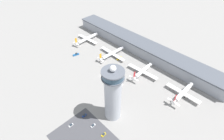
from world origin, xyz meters
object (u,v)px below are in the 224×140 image
at_px(airplane_gate_alpha, 87,39).
at_px(airplane_gate_charlie, 142,71).
at_px(car_maroon_suv, 93,126).
at_px(car_yellow_taxi, 104,135).
at_px(car_green_van, 84,115).
at_px(airplane_gate_delta, 183,93).
at_px(service_truck_fuel, 76,54).
at_px(service_truck_baggage, 120,85).
at_px(airplane_gate_bravo, 112,53).
at_px(car_red_hatchback, 71,125).
at_px(service_truck_catering, 119,58).
at_px(control_tower, 113,94).

xyz_separation_m(airplane_gate_alpha, airplane_gate_charlie, (100.86, -0.37, 0.33)).
xyz_separation_m(car_maroon_suv, car_yellow_taxi, (12.23, 0.99, -0.07)).
bearing_deg(car_yellow_taxi, car_green_van, -179.99).
relative_size(airplane_gate_delta, car_green_van, 8.10).
height_order(airplane_gate_alpha, service_truck_fuel, airplane_gate_alpha).
relative_size(airplane_gate_delta, car_yellow_taxi, 8.10).
height_order(airplane_gate_alpha, service_truck_baggage, airplane_gate_alpha).
bearing_deg(airplane_gate_delta, airplane_gate_bravo, -178.91).
distance_m(airplane_gate_alpha, service_truck_fuel, 36.65).
xyz_separation_m(airplane_gate_alpha, car_red_hatchback, (100.07, -95.39, -3.65)).
relative_size(airplane_gate_alpha, car_green_van, 9.29).
distance_m(airplane_gate_charlie, car_yellow_taxi, 84.71).
xyz_separation_m(airplane_gate_alpha, service_truck_baggage, (96.11, -31.20, -3.26)).
distance_m(airplane_gate_bravo, service_truck_baggage, 54.55).
bearing_deg(service_truck_baggage, airplane_gate_bravo, 144.89).
bearing_deg(service_truck_fuel, car_maroon_suv, -27.70).
bearing_deg(airplane_gate_bravo, car_yellow_taxi, -47.68).
height_order(car_green_van, car_maroon_suv, car_maroon_suv).
height_order(service_truck_fuel, car_red_hatchback, service_truck_fuel).
bearing_deg(car_maroon_suv, car_red_hatchback, -135.51).
bearing_deg(airplane_gate_alpha, service_truck_catering, 2.12).
bearing_deg(car_green_van, control_tower, 48.63).
distance_m(control_tower, airplane_gate_delta, 75.21).
distance_m(airplane_gate_delta, car_maroon_suv, 91.45).
relative_size(airplane_gate_alpha, car_red_hatchback, 9.59).
distance_m(service_truck_baggage, car_red_hatchback, 64.31).
bearing_deg(control_tower, airplane_gate_bravo, 136.27).
height_order(car_red_hatchback, car_maroon_suv, car_maroon_suv).
xyz_separation_m(service_truck_catering, car_green_van, (37.98, -83.57, -0.37)).
height_order(service_truck_catering, car_yellow_taxi, service_truck_catering).
bearing_deg(service_truck_fuel, airplane_gate_charlie, 20.79).
bearing_deg(car_yellow_taxi, service_truck_catering, 127.27).
distance_m(control_tower, service_truck_baggage, 45.60).
height_order(airplane_gate_delta, service_truck_fuel, airplane_gate_delta).
bearing_deg(airplane_gate_charlie, car_maroon_suv, -81.26).
bearing_deg(airplane_gate_delta, service_truck_catering, 179.78).
xyz_separation_m(control_tower, service_truck_baggage, (-20.69, 31.08, -26.18)).
bearing_deg(airplane_gate_alpha, control_tower, -28.07).
bearing_deg(service_truck_baggage, car_yellow_taxi, -59.44).
distance_m(control_tower, car_maroon_suv, 33.37).
relative_size(car_green_van, car_red_hatchback, 1.03).
xyz_separation_m(airplane_gate_bravo, car_yellow_taxi, (74.12, -81.39, -3.44)).
xyz_separation_m(airplane_gate_charlie, service_truck_catering, (-38.77, 2.67, -3.63)).
bearing_deg(airplane_gate_delta, car_green_van, -120.36).
relative_size(service_truck_catering, car_yellow_taxi, 1.84).
xyz_separation_m(service_truck_catering, car_maroon_suv, (51.35, -84.55, -0.30)).
xyz_separation_m(airplane_gate_bravo, car_red_hatchback, (48.51, -95.52, -3.43)).
xyz_separation_m(airplane_gate_alpha, car_maroon_suv, (113.44, -82.25, -3.60)).
relative_size(airplane_gate_alpha, airplane_gate_charlie, 1.07).
bearing_deg(control_tower, car_green_van, -131.37).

